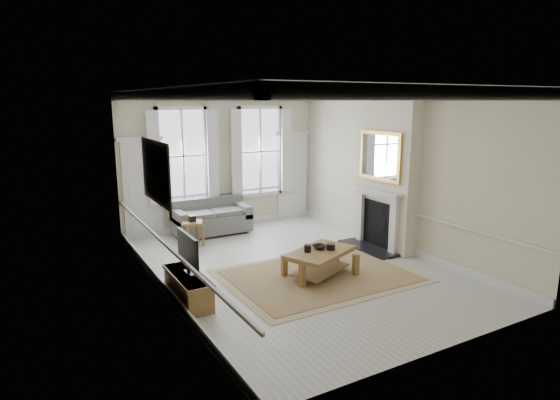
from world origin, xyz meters
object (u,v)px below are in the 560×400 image
side_table (192,226)px  tv_stand (188,288)px  coffee_table (320,255)px  sofa (211,219)px

side_table → tv_stand: bearing=-110.4°
coffee_table → tv_stand: coffee_table is taller
side_table → tv_stand: size_ratio=0.44×
coffee_table → side_table: bearing=90.9°
tv_stand → side_table: bearing=69.6°
sofa → tv_stand: size_ratio=1.41×
sofa → coffee_table: (0.70, -3.73, 0.06)m
sofa → coffee_table: 3.80m
side_table → tv_stand: side_table is taller
side_table → tv_stand: 3.12m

